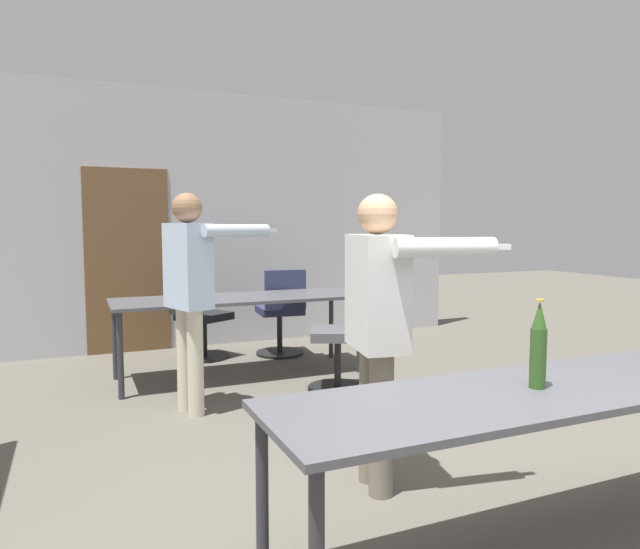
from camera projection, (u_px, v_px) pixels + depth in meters
name	position (u px, v px, depth m)	size (l,w,h in m)	color
back_wall	(221.00, 221.00, 6.77)	(6.12, 0.12, 2.96)	#BCBCC1
conference_table_near	(536.00, 403.00, 2.37)	(2.34, 0.66, 0.75)	#4C4C51
conference_table_far	(240.00, 303.00, 5.35)	(2.31, 0.78, 0.75)	#4C4C51
person_left_plaid	(379.00, 314.00, 3.03)	(0.72, 0.70, 1.59)	slate
person_center_tall	(190.00, 280.00, 4.26)	(0.85, 0.55, 1.66)	beige
office_chair_side_rolled	(347.00, 338.00, 4.90)	(0.66, 0.62, 0.96)	black
office_chair_near_pushed	(198.00, 320.00, 6.03)	(0.67, 0.64, 0.91)	black
office_chair_far_right	(281.00, 315.00, 6.19)	(0.52, 0.57, 0.95)	black
beer_bottle	(538.00, 346.00, 2.35)	(0.07, 0.07, 0.37)	#2D511E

